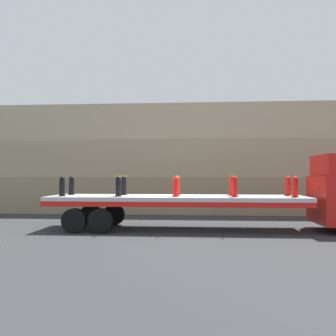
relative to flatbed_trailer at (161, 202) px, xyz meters
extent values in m
plane|color=#2D2D30|center=(0.65, 0.00, -1.14)|extent=(120.00, 120.00, 0.00)
cube|color=gray|center=(0.65, 7.03, -0.08)|extent=(60.00, 3.00, 2.13)
cube|color=tan|center=(0.65, 7.18, 2.06)|extent=(60.00, 3.00, 2.13)
cube|color=tan|center=(0.65, 7.33, 4.19)|extent=(60.00, 3.00, 2.13)
cube|color=#B2B2B7|center=(0.65, 0.00, 0.17)|extent=(10.50, 2.60, 0.16)
cube|color=red|center=(0.65, -1.26, -0.01)|extent=(10.50, 0.08, 0.20)
cube|color=red|center=(0.65, 1.26, -0.01)|extent=(10.50, 0.08, 0.20)
cylinder|color=black|center=(-2.24, -1.19, -0.66)|extent=(0.96, 0.30, 0.96)
cylinder|color=black|center=(-2.24, 1.19, -0.66)|extent=(0.96, 0.30, 0.96)
cylinder|color=black|center=(-3.29, -1.19, -0.66)|extent=(0.96, 0.30, 0.96)
cylinder|color=black|center=(-3.29, 1.19, -0.66)|extent=(0.96, 0.30, 0.96)
cylinder|color=black|center=(-4.00, -0.57, 0.26)|extent=(0.28, 0.28, 0.03)
cylinder|color=black|center=(-4.00, -0.57, 0.58)|extent=(0.22, 0.22, 0.66)
sphere|color=black|center=(-4.00, -0.57, 0.96)|extent=(0.21, 0.21, 0.21)
cylinder|color=black|center=(-4.00, -0.74, 0.66)|extent=(0.10, 0.12, 0.10)
cylinder|color=black|center=(-4.00, -0.40, 0.66)|extent=(0.10, 0.12, 0.10)
cylinder|color=black|center=(-4.00, 0.57, 0.26)|extent=(0.28, 0.28, 0.03)
cylinder|color=black|center=(-4.00, 0.57, 0.58)|extent=(0.22, 0.22, 0.66)
sphere|color=black|center=(-4.00, 0.57, 0.96)|extent=(0.21, 0.21, 0.21)
cylinder|color=black|center=(-4.00, 0.40, 0.66)|extent=(0.10, 0.12, 0.10)
cylinder|color=black|center=(-4.00, 0.74, 0.66)|extent=(0.10, 0.12, 0.10)
cylinder|color=black|center=(-1.68, -0.57, 0.26)|extent=(0.28, 0.28, 0.03)
cylinder|color=black|center=(-1.68, -0.57, 0.58)|extent=(0.22, 0.22, 0.66)
sphere|color=black|center=(-1.68, -0.57, 0.96)|extent=(0.21, 0.21, 0.21)
cylinder|color=black|center=(-1.68, -0.74, 0.66)|extent=(0.10, 0.12, 0.10)
cylinder|color=black|center=(-1.68, -0.40, 0.66)|extent=(0.10, 0.12, 0.10)
cylinder|color=black|center=(-1.68, 0.57, 0.26)|extent=(0.28, 0.28, 0.03)
cylinder|color=black|center=(-1.68, 0.57, 0.58)|extent=(0.22, 0.22, 0.66)
sphere|color=black|center=(-1.68, 0.57, 0.96)|extent=(0.21, 0.21, 0.21)
cylinder|color=black|center=(-1.68, 0.40, 0.66)|extent=(0.10, 0.12, 0.10)
cylinder|color=black|center=(-1.68, 0.74, 0.66)|extent=(0.10, 0.12, 0.10)
cylinder|color=red|center=(0.65, -0.57, 0.26)|extent=(0.28, 0.28, 0.03)
cylinder|color=red|center=(0.65, -0.57, 0.58)|extent=(0.22, 0.22, 0.66)
sphere|color=red|center=(0.65, -0.57, 0.96)|extent=(0.21, 0.21, 0.21)
cylinder|color=red|center=(0.65, -0.74, 0.66)|extent=(0.10, 0.12, 0.10)
cylinder|color=red|center=(0.65, -0.40, 0.66)|extent=(0.10, 0.12, 0.10)
cylinder|color=red|center=(0.65, 0.57, 0.26)|extent=(0.28, 0.28, 0.03)
cylinder|color=red|center=(0.65, 0.57, 0.58)|extent=(0.22, 0.22, 0.66)
sphere|color=red|center=(0.65, 0.57, 0.96)|extent=(0.21, 0.21, 0.21)
cylinder|color=red|center=(0.65, 0.40, 0.66)|extent=(0.10, 0.12, 0.10)
cylinder|color=red|center=(0.65, 0.74, 0.66)|extent=(0.10, 0.12, 0.10)
cylinder|color=red|center=(2.98, -0.57, 0.26)|extent=(0.28, 0.28, 0.03)
cylinder|color=red|center=(2.98, -0.57, 0.58)|extent=(0.22, 0.22, 0.66)
sphere|color=red|center=(2.98, -0.57, 0.96)|extent=(0.21, 0.21, 0.21)
cylinder|color=red|center=(2.98, -0.74, 0.66)|extent=(0.10, 0.12, 0.10)
cylinder|color=red|center=(2.98, -0.40, 0.66)|extent=(0.10, 0.12, 0.10)
cylinder|color=red|center=(2.98, 0.57, 0.26)|extent=(0.28, 0.28, 0.03)
cylinder|color=red|center=(2.98, 0.57, 0.58)|extent=(0.22, 0.22, 0.66)
sphere|color=red|center=(2.98, 0.57, 0.96)|extent=(0.21, 0.21, 0.21)
cylinder|color=red|center=(2.98, 0.40, 0.66)|extent=(0.10, 0.12, 0.10)
cylinder|color=red|center=(2.98, 0.74, 0.66)|extent=(0.10, 0.12, 0.10)
cylinder|color=red|center=(5.30, -0.57, 0.26)|extent=(0.28, 0.28, 0.03)
cylinder|color=red|center=(5.30, -0.57, 0.58)|extent=(0.22, 0.22, 0.66)
sphere|color=red|center=(5.30, -0.57, 0.96)|extent=(0.21, 0.21, 0.21)
cylinder|color=red|center=(5.30, -0.74, 0.66)|extent=(0.10, 0.12, 0.10)
cylinder|color=red|center=(5.30, -0.40, 0.66)|extent=(0.10, 0.12, 0.10)
cylinder|color=red|center=(5.30, 0.57, 0.26)|extent=(0.28, 0.28, 0.03)
cylinder|color=red|center=(5.30, 0.57, 0.58)|extent=(0.22, 0.22, 0.66)
sphere|color=red|center=(5.30, 0.57, 0.96)|extent=(0.21, 0.21, 0.21)
cylinder|color=red|center=(5.30, 0.40, 0.66)|extent=(0.10, 0.12, 0.10)
cylinder|color=red|center=(5.30, 0.74, 0.66)|extent=(0.10, 0.12, 0.10)
cube|color=yellow|center=(-1.68, 0.00, 1.07)|extent=(0.05, 2.80, 0.01)
cube|color=yellow|center=(0.65, 0.00, 1.07)|extent=(0.05, 2.80, 0.01)
cube|color=yellow|center=(2.98, 0.00, 1.07)|extent=(0.05, 2.80, 0.01)
camera|label=1|loc=(1.48, -15.46, 1.12)|focal=40.00mm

